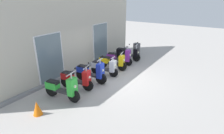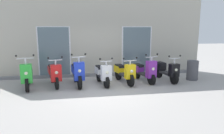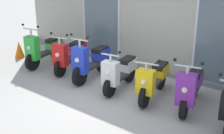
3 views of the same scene
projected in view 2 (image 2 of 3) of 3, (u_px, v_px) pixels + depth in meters
ground_plane at (104, 90)px, 7.52m from camera, size 40.00×40.00×0.00m
storefront_facade at (96, 34)px, 9.66m from camera, size 10.26×0.50×4.06m
scooter_green at (27, 75)px, 7.73m from camera, size 0.65×1.61×1.33m
scooter_red at (54, 74)px, 8.02m from camera, size 0.71×1.54×1.22m
scooter_blue at (77, 73)px, 8.09m from camera, size 0.59×1.63×1.32m
scooter_white at (103, 74)px, 8.22m from camera, size 0.60×1.50×1.15m
scooter_yellow at (124, 72)px, 8.47m from camera, size 0.72×1.64×1.14m
scooter_purple at (144, 71)px, 8.67m from camera, size 0.74×1.57×1.24m
scooter_black at (166, 70)px, 8.82m from camera, size 0.64×1.63×1.17m
trash_bin at (192, 70)px, 9.02m from camera, size 0.48×0.48×0.84m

